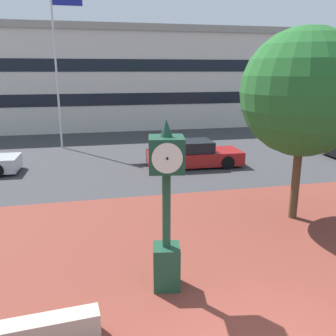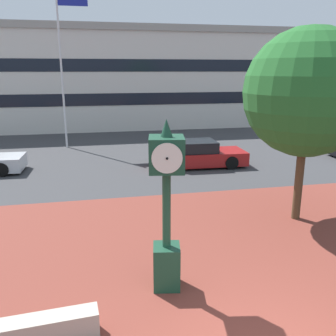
# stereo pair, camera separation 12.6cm
# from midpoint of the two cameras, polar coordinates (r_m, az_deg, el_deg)

# --- Properties ---
(plaza_brick_paving) EXTENTS (44.00, 12.77, 0.01)m
(plaza_brick_paving) POSITION_cam_midpoint_polar(r_m,az_deg,el_deg) (8.44, 7.99, -18.26)
(plaza_brick_paving) COLOR brown
(plaza_brick_paving) RESTS_ON ground
(street_clock) EXTENTS (0.81, 0.85, 3.70)m
(street_clock) POSITION_cam_midpoint_polar(r_m,az_deg,el_deg) (7.61, -0.73, -6.05)
(street_clock) COLOR #19422D
(street_clock) RESTS_ON ground
(plaza_tree) EXTENTS (4.08, 3.80, 5.87)m
(plaza_tree) POSITION_cam_midpoint_polar(r_m,az_deg,el_deg) (11.93, 20.70, 10.60)
(plaza_tree) COLOR #4C3823
(plaza_tree) RESTS_ON ground
(car_street_far) EXTENTS (4.66, 2.08, 1.28)m
(car_street_far) POSITION_cam_midpoint_polar(r_m,az_deg,el_deg) (18.06, 3.77, 2.09)
(car_street_far) COLOR maroon
(car_street_far) RESTS_ON ground
(flagpole_primary) EXTENTS (1.78, 0.14, 9.54)m
(flagpole_primary) POSITION_cam_midpoint_polar(r_m,az_deg,el_deg) (23.01, -16.90, 17.27)
(flagpole_primary) COLOR silver
(flagpole_primary) RESTS_ON ground
(civic_building) EXTENTS (28.23, 15.50, 7.93)m
(civic_building) POSITION_cam_midpoint_polar(r_m,az_deg,el_deg) (35.90, -7.78, 13.91)
(civic_building) COLOR beige
(civic_building) RESTS_ON ground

